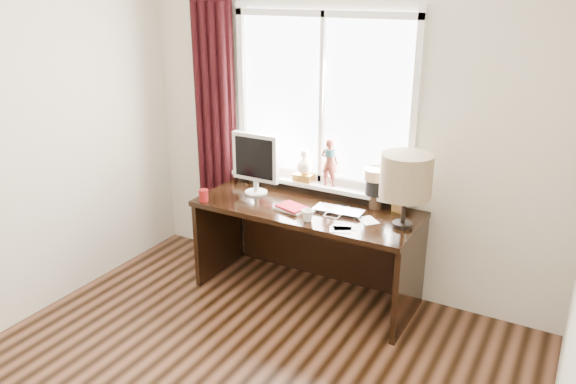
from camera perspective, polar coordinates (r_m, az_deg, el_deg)
The scene contains 14 objects.
wall_back at distance 4.34m, azimuth 5.45°, elevation 6.63°, with size 3.50×2.60×0.00m, color beige.
laptop at distance 4.13m, azimuth 5.21°, elevation -1.93°, with size 0.37×0.24×0.03m, color silver.
mug at distance 3.96m, azimuth 2.01°, elevation -2.36°, with size 0.09×0.08×0.09m, color white.
red_cup at distance 4.37m, azimuth -8.57°, elevation -0.34°, with size 0.07×0.07×0.09m, color maroon.
window at distance 4.35m, azimuth 3.54°, elevation 6.81°, with size 1.52×0.22×1.40m.
curtain at distance 4.86m, azimuth -7.41°, elevation 5.80°, with size 0.38×0.09×2.25m.
desk at distance 4.41m, azimuth 2.46°, elevation -4.02°, with size 1.70×0.70×0.75m.
monitor at distance 4.42m, azimuth -3.34°, elevation 3.26°, with size 0.40×0.18×0.49m.
notebook_stack at distance 4.17m, azimuth 0.33°, elevation -1.59°, with size 0.25×0.21×0.03m.
brush_holder at distance 4.23m, azimuth 8.86°, elevation -0.83°, with size 0.09×0.09×0.25m.
icon_frame at distance 4.17m, azimuth 11.13°, elevation -1.26°, with size 0.10×0.04×0.13m.
table_lamp at distance 3.84m, azimuth 11.92°, elevation 1.52°, with size 0.35×0.35×0.52m.
loose_papers at distance 3.92m, azimuth 6.42°, elevation -3.42°, with size 0.29×0.41×0.00m.
desk_cables at distance 4.18m, azimuth 4.53°, elevation -1.74°, with size 0.24×0.30×0.01m.
Camera 1 is at (1.69, -1.86, 2.33)m, focal length 35.00 mm.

